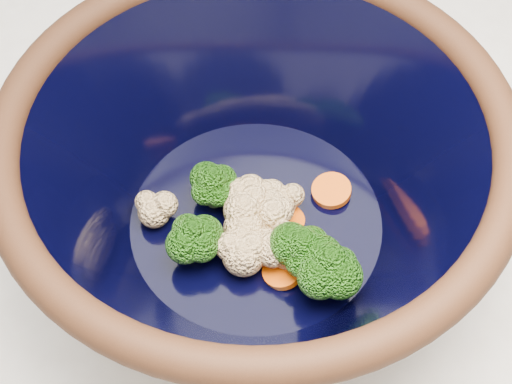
# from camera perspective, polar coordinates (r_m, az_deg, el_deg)

# --- Properties ---
(counter) EXTENTS (1.20, 1.20, 0.90)m
(counter) POSITION_cam_1_polar(r_m,az_deg,el_deg) (1.05, -1.26, -11.84)
(counter) COLOR silver
(counter) RESTS_ON ground
(mixing_bowl) EXTENTS (0.36, 0.36, 0.16)m
(mixing_bowl) POSITION_cam_1_polar(r_m,az_deg,el_deg) (0.53, 0.00, 0.97)
(mixing_bowl) COLOR black
(mixing_bowl) RESTS_ON counter
(vegetable_pile) EXTENTS (0.16, 0.16, 0.05)m
(vegetable_pile) POSITION_cam_1_polar(r_m,az_deg,el_deg) (0.54, 0.42, -3.00)
(vegetable_pile) COLOR #608442
(vegetable_pile) RESTS_ON mixing_bowl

